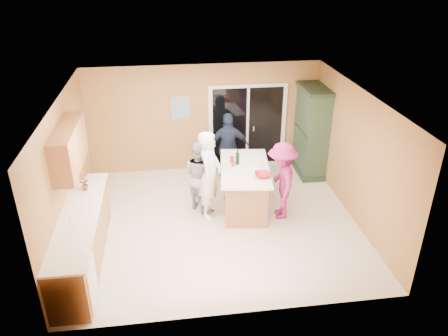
{
  "coord_description": "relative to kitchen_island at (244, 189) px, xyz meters",
  "views": [
    {
      "loc": [
        -0.87,
        -7.32,
        4.9
      ],
      "look_at": [
        0.15,
        0.1,
        1.15
      ],
      "focal_mm": 35.0,
      "sensor_mm": 36.0,
      "label": 1
    }
  ],
  "objects": [
    {
      "name": "tumbler_far",
      "position": [
        -0.22,
        0.28,
        0.56
      ],
      "size": [
        0.11,
        0.11,
        0.12
      ],
      "primitive_type": "cylinder",
      "rotation": [
        0.0,
        0.0,
        -0.42
      ],
      "color": "red",
      "rests_on": "kitchen_island"
    },
    {
      "name": "wall_back",
      "position": [
        -0.63,
        2.02,
        0.86
      ],
      "size": [
        5.5,
        0.1,
        2.6
      ],
      "primitive_type": "cube",
      "color": "tan",
      "rests_on": "ground"
    },
    {
      "name": "wall_front",
      "position": [
        -0.63,
        -2.98,
        0.86
      ],
      "size": [
        5.5,
        0.1,
        2.6
      ],
      "primitive_type": "cube",
      "color": "tan",
      "rests_on": "ground"
    },
    {
      "name": "left_cabinet_run",
      "position": [
        -3.08,
        -1.53,
        0.02
      ],
      "size": [
        0.65,
        3.05,
        1.24
      ],
      "color": "#A87041",
      "rests_on": "floor"
    },
    {
      "name": "wall_right",
      "position": [
        2.12,
        -0.48,
        0.86
      ],
      "size": [
        0.1,
        5.0,
        2.6
      ],
      "primitive_type": "cube",
      "color": "tan",
      "rests_on": "ground"
    },
    {
      "name": "white_plate",
      "position": [
        0.03,
        0.18,
        0.51
      ],
      "size": [
        0.24,
        0.24,
        0.01
      ],
      "primitive_type": "cylinder",
      "rotation": [
        0.0,
        0.0,
        -0.31
      ],
      "color": "white",
      "rests_on": "kitchen_island"
    },
    {
      "name": "serving_bowl",
      "position": [
        0.26,
        -0.45,
        0.54
      ],
      "size": [
        0.31,
        0.31,
        0.07
      ],
      "primitive_type": "imported",
      "rotation": [
        0.0,
        0.0,
        -0.05
      ],
      "color": "red",
      "rests_on": "kitchen_island"
    },
    {
      "name": "kitchen_island",
      "position": [
        0.0,
        0.0,
        0.0
      ],
      "size": [
        1.2,
        1.91,
        0.95
      ],
      "rotation": [
        0.0,
        0.0,
        -0.13
      ],
      "color": "#A87041",
      "rests_on": "floor"
    },
    {
      "name": "sliding_door",
      "position": [
        0.42,
        1.99,
        0.61
      ],
      "size": [
        1.9,
        0.07,
        2.1
      ],
      "color": "silver",
      "rests_on": "floor"
    },
    {
      "name": "woman_navy",
      "position": [
        -0.14,
        1.31,
        0.38
      ],
      "size": [
        0.99,
        0.46,
        1.65
      ],
      "primitive_type": "imported",
      "rotation": [
        0.0,
        0.0,
        3.08
      ],
      "color": "#1B243C",
      "rests_on": "floor"
    },
    {
      "name": "floor",
      "position": [
        -0.63,
        -0.48,
        -0.44
      ],
      "size": [
        5.5,
        5.5,
        0.0
      ],
      "primitive_type": "plane",
      "color": "beige",
      "rests_on": "ground"
    },
    {
      "name": "wine_bottle",
      "position": [
        -0.13,
        0.16,
        0.64
      ],
      "size": [
        0.08,
        0.08,
        0.34
      ],
      "rotation": [
        0.0,
        0.0,
        -0.39
      ],
      "color": "black",
      "rests_on": "kitchen_island"
    },
    {
      "name": "green_hutch",
      "position": [
        1.86,
        1.42,
        0.6
      ],
      "size": [
        0.62,
        1.17,
        2.14
      ],
      "color": "#203423",
      "rests_on": "floor"
    },
    {
      "name": "wall_left",
      "position": [
        -3.38,
        -0.48,
        0.86
      ],
      "size": [
        0.1,
        5.0,
        2.6
      ],
      "primitive_type": "cube",
      "color": "tan",
      "rests_on": "ground"
    },
    {
      "name": "tumbler_near",
      "position": [
        -0.23,
        0.09,
        0.55
      ],
      "size": [
        0.09,
        0.09,
        0.1
      ],
      "primitive_type": "cylinder",
      "rotation": [
        0.0,
        0.0,
        -0.27
      ],
      "color": "red",
      "rests_on": "kitchen_island"
    },
    {
      "name": "ceiling",
      "position": [
        -0.63,
        -0.48,
        2.16
      ],
      "size": [
        5.5,
        5.0,
        0.1
      ],
      "primitive_type": "cube",
      "color": "white",
      "rests_on": "wall_back"
    },
    {
      "name": "tulip_vase",
      "position": [
        -3.08,
        -0.52,
        0.68
      ],
      "size": [
        0.21,
        0.16,
        0.37
      ],
      "primitive_type": "imported",
      "rotation": [
        0.0,
        0.0,
        0.14
      ],
      "color": "#A31018",
      "rests_on": "left_cabinet_run"
    },
    {
      "name": "framed_picture",
      "position": [
        -1.18,
        2.0,
        1.16
      ],
      "size": [
        0.46,
        0.04,
        0.56
      ],
      "color": "tan",
      "rests_on": "wall_back"
    },
    {
      "name": "woman_white",
      "position": [
        -0.74,
        -0.17,
        0.47
      ],
      "size": [
        0.65,
        0.78,
        1.83
      ],
      "primitive_type": "imported",
      "rotation": [
        0.0,
        0.0,
        1.2
      ],
      "color": "white",
      "rests_on": "floor"
    },
    {
      "name": "upper_cabinets",
      "position": [
        -3.21,
        -0.68,
        1.43
      ],
      "size": [
        0.35,
        1.6,
        0.75
      ],
      "primitive_type": "cube",
      "color": "#A87041",
      "rests_on": "wall_left"
    },
    {
      "name": "woman_grey",
      "position": [
        -0.91,
        0.11,
        0.31
      ],
      "size": [
        0.88,
        0.93,
        1.51
      ],
      "primitive_type": "imported",
      "rotation": [
        0.0,
        0.0,
        2.15
      ],
      "color": "#A6A6A8",
      "rests_on": "floor"
    },
    {
      "name": "woman_magenta",
      "position": [
        0.67,
        -0.42,
        0.36
      ],
      "size": [
        0.7,
        1.1,
        1.61
      ],
      "primitive_type": "imported",
      "rotation": [
        0.0,
        0.0,
        -1.68
      ],
      "color": "#9C225B",
      "rests_on": "floor"
    }
  ]
}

